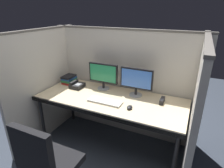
% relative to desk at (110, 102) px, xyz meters
% --- Properties ---
extents(ground_plane, '(8.00, 8.00, 0.00)m').
position_rel_desk_xyz_m(ground_plane, '(0.00, -0.29, -0.69)').
color(ground_plane, '#383F4C').
extents(cubicle_partition_rear, '(2.21, 0.06, 1.57)m').
position_rel_desk_xyz_m(cubicle_partition_rear, '(0.00, 0.46, 0.10)').
color(cubicle_partition_rear, beige).
rests_on(cubicle_partition_rear, ground).
extents(cubicle_partition_left, '(0.06, 1.41, 1.57)m').
position_rel_desk_xyz_m(cubicle_partition_left, '(-0.99, -0.09, 0.10)').
color(cubicle_partition_left, beige).
rests_on(cubicle_partition_left, ground).
extents(cubicle_partition_right, '(0.06, 1.41, 1.57)m').
position_rel_desk_xyz_m(cubicle_partition_right, '(0.99, -0.09, 0.10)').
color(cubicle_partition_right, beige).
rests_on(cubicle_partition_right, ground).
extents(desk, '(1.90, 0.80, 0.74)m').
position_rel_desk_xyz_m(desk, '(0.00, 0.00, 0.00)').
color(desk, beige).
rests_on(desk, ground).
extents(monitor_left, '(0.43, 0.17, 0.37)m').
position_rel_desk_xyz_m(monitor_left, '(-0.22, 0.25, 0.27)').
color(monitor_left, gray).
rests_on(monitor_left, desk).
extents(monitor_right, '(0.43, 0.17, 0.37)m').
position_rel_desk_xyz_m(monitor_right, '(0.27, 0.23, 0.27)').
color(monitor_right, gray).
rests_on(monitor_right, desk).
extents(keyboard_main, '(0.43, 0.15, 0.02)m').
position_rel_desk_xyz_m(keyboard_main, '(-0.02, -0.11, 0.06)').
color(keyboard_main, silver).
rests_on(keyboard_main, desk).
extents(computer_mouse, '(0.06, 0.10, 0.04)m').
position_rel_desk_xyz_m(computer_mouse, '(0.32, -0.13, 0.07)').
color(computer_mouse, black).
rests_on(computer_mouse, desk).
extents(book_stack, '(0.16, 0.22, 0.12)m').
position_rel_desk_xyz_m(book_stack, '(-0.80, 0.22, 0.11)').
color(book_stack, '#B22626').
rests_on(book_stack, desk).
extents(desk_phone, '(0.17, 0.19, 0.09)m').
position_rel_desk_xyz_m(desk_phone, '(-0.60, 0.13, 0.08)').
color(desk_phone, black).
rests_on(desk_phone, desk).
extents(red_stapler, '(0.04, 0.15, 0.06)m').
position_rel_desk_xyz_m(red_stapler, '(0.63, 0.17, 0.08)').
color(red_stapler, black).
rests_on(red_stapler, desk).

